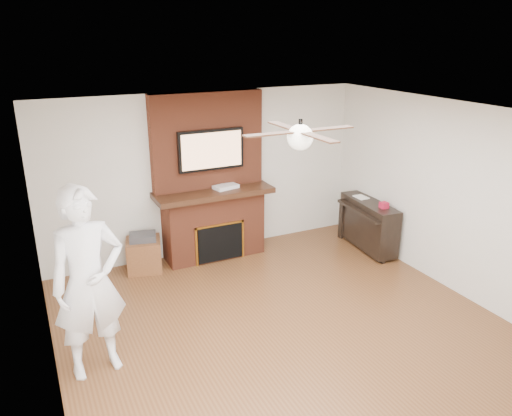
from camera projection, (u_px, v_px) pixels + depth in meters
name	position (u px, v px, depth m)	size (l,w,h in m)	color
room_shell	(297.00, 237.00, 5.29)	(5.36, 5.86, 2.86)	#512F17
fireplace	(211.00, 194.00, 7.53)	(1.78, 0.64, 2.50)	brown
tv	(211.00, 150.00, 7.27)	(1.00, 0.08, 0.60)	black
ceiling_fan	(300.00, 136.00, 4.93)	(1.21, 1.21, 0.31)	black
person	(89.00, 283.00, 4.86)	(0.73, 0.48, 1.98)	silver
side_table	(144.00, 253.00, 7.27)	(0.59, 0.59, 0.56)	brown
piano	(368.00, 224.00, 7.93)	(0.56, 1.24, 0.88)	black
cable_box	(226.00, 187.00, 7.49)	(0.36, 0.21, 0.05)	silver
candle_orange	(208.00, 259.00, 7.57)	(0.07, 0.07, 0.11)	gold
candle_green	(215.00, 257.00, 7.63)	(0.08, 0.08, 0.10)	#4C923A
candle_cream	(222.00, 256.00, 7.64)	(0.08, 0.08, 0.12)	beige
candle_blue	(235.00, 254.00, 7.77)	(0.06, 0.06, 0.08)	#304492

